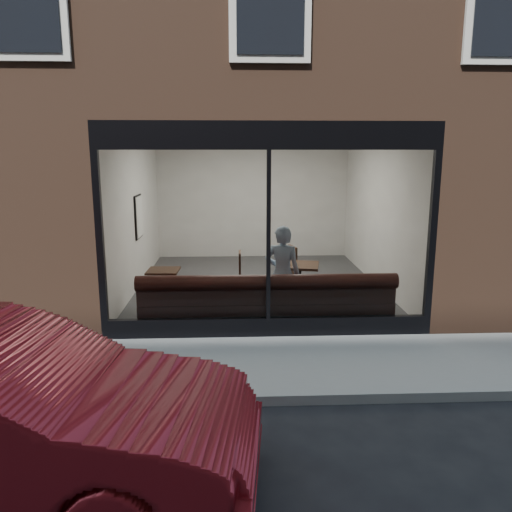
{
  "coord_description": "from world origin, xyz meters",
  "views": [
    {
      "loc": [
        -0.51,
        -5.16,
        2.77
      ],
      "look_at": [
        -0.17,
        2.4,
        1.19
      ],
      "focal_mm": 35.0,
      "sensor_mm": 36.0,
      "label": 1
    }
  ],
  "objects_px": {
    "person": "(282,274)",
    "cafe_table_left": "(163,271)",
    "cafe_table_right": "(299,265)",
    "cafe_chair_left": "(230,288)",
    "banquette": "(266,314)",
    "cafe_chair_right": "(283,281)"
  },
  "relations": [
    {
      "from": "cafe_chair_left",
      "to": "banquette",
      "type": "bearing_deg",
      "value": 112.05
    },
    {
      "from": "cafe_table_right",
      "to": "cafe_chair_left",
      "type": "bearing_deg",
      "value": 167.27
    },
    {
      "from": "person",
      "to": "cafe_table_left",
      "type": "xyz_separation_m",
      "value": [
        -2.03,
        0.58,
        -0.06
      ]
    },
    {
      "from": "banquette",
      "to": "cafe_table_right",
      "type": "bearing_deg",
      "value": 60.69
    },
    {
      "from": "cafe_table_right",
      "to": "cafe_chair_left",
      "type": "relative_size",
      "value": 1.8
    },
    {
      "from": "banquette",
      "to": "person",
      "type": "bearing_deg",
      "value": 48.93
    },
    {
      "from": "cafe_table_left",
      "to": "cafe_table_right",
      "type": "bearing_deg",
      "value": 7.19
    },
    {
      "from": "person",
      "to": "cafe_chair_left",
      "type": "bearing_deg",
      "value": -39.14
    },
    {
      "from": "person",
      "to": "cafe_table_right",
      "type": "relative_size",
      "value": 2.31
    },
    {
      "from": "banquette",
      "to": "cafe_chair_left",
      "type": "xyz_separation_m",
      "value": [
        -0.59,
        1.5,
        0.01
      ]
    },
    {
      "from": "banquette",
      "to": "cafe_table_right",
      "type": "height_order",
      "value": "cafe_table_right"
    },
    {
      "from": "cafe_table_right",
      "to": "person",
      "type": "bearing_deg",
      "value": -114.16
    },
    {
      "from": "person",
      "to": "cafe_table_right",
      "type": "distance_m",
      "value": 0.98
    },
    {
      "from": "cafe_chair_left",
      "to": "cafe_chair_right",
      "type": "distance_m",
      "value": 1.16
    },
    {
      "from": "person",
      "to": "banquette",
      "type": "bearing_deg",
      "value": 63.21
    },
    {
      "from": "cafe_table_left",
      "to": "cafe_table_right",
      "type": "distance_m",
      "value": 2.45
    },
    {
      "from": "person",
      "to": "cafe_table_left",
      "type": "distance_m",
      "value": 2.11
    },
    {
      "from": "cafe_table_right",
      "to": "cafe_chair_right",
      "type": "relative_size",
      "value": 1.67
    },
    {
      "from": "banquette",
      "to": "cafe_table_right",
      "type": "xyz_separation_m",
      "value": [
        0.68,
        1.22,
        0.52
      ]
    },
    {
      "from": "cafe_chair_right",
      "to": "banquette",
      "type": "bearing_deg",
      "value": 62.53
    },
    {
      "from": "banquette",
      "to": "cafe_chair_right",
      "type": "distance_m",
      "value": 2.03
    },
    {
      "from": "banquette",
      "to": "person",
      "type": "height_order",
      "value": "person"
    }
  ]
}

